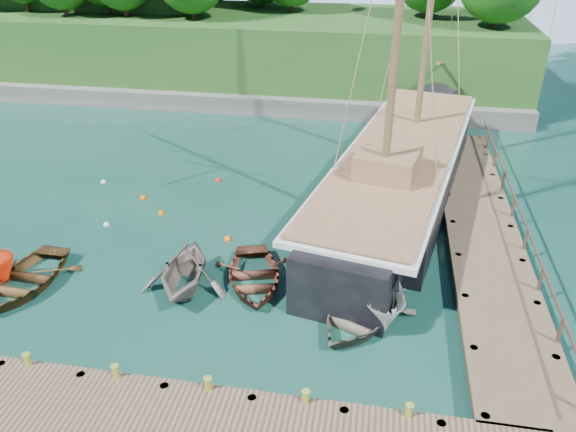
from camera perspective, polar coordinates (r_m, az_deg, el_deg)
name	(u,v)px	position (r m, az deg, el deg)	size (l,w,h in m)	color
ground	(199,298)	(22.62, -9.04, -8.21)	(160.00, 160.00, 0.00)	#123C33
dock_near	(194,429)	(17.30, -9.50, -20.60)	(20.00, 3.20, 1.10)	#443428
dock_east	(481,227)	(27.71, 19.00, -1.03)	(3.20, 24.00, 1.10)	#443428
bollard_0	(33,378)	(20.80, -24.49, -14.78)	(0.26, 0.26, 0.45)	olive
bollard_1	(119,390)	(19.45, -16.79, -16.60)	(0.26, 0.26, 0.45)	olive
bollard_2	(210,403)	(18.50, -7.96, -18.29)	(0.26, 0.26, 0.45)	olive
bollard_3	(305,416)	(18.00, 1.77, -19.66)	(0.26, 0.26, 0.45)	olive
bollard_4	(406,430)	(17.99, 11.92, -20.52)	(0.26, 0.26, 0.45)	olive
rowboat_0	(26,286)	(25.33, -25.04, -6.46)	(3.32, 4.65, 0.96)	#4E361B
rowboat_1	(186,288)	(23.22, -10.34, -7.25)	(3.51, 4.07, 2.14)	#72665E
rowboat_2	(253,283)	(23.20, -3.53, -6.80)	(3.17, 4.44, 0.92)	brown
rowboat_3	(359,321)	(21.41, 7.24, -10.50)	(3.31, 4.63, 0.96)	#5A5248
cabin_boat_white	(378,308)	(22.09, 9.17, -9.25)	(1.64, 4.37, 1.69)	silver
schooner	(399,176)	(29.98, 11.23, 3.98)	(9.52, 28.81, 21.56)	black
mooring_buoy_0	(107,225)	(28.59, -17.93, -0.89)	(0.31, 0.31, 0.31)	silver
mooring_buoy_1	(162,214)	(28.93, -12.72, 0.22)	(0.33, 0.33, 0.33)	#EB6400
mooring_buoy_2	(228,240)	(26.16, -6.15, -2.43)	(0.36, 0.36, 0.36)	#D45E11
mooring_buoy_3	(308,207)	(28.84, 2.04, 0.87)	(0.28, 0.28, 0.28)	white
mooring_buoy_4	(143,198)	(30.71, -14.48, 1.74)	(0.35, 0.35, 0.35)	#E45D00
mooring_buoy_5	(218,181)	(31.93, -7.13, 3.54)	(0.33, 0.33, 0.33)	red
mooring_buoy_6	(103,183)	(33.17, -18.25, 3.24)	(0.30, 0.30, 0.30)	silver
headland	(164,14)	(52.69, -12.51, 19.41)	(51.00, 19.31, 12.90)	#474744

